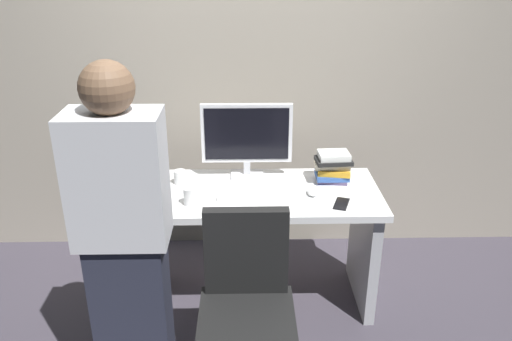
{
  "coord_description": "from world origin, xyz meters",
  "views": [
    {
      "loc": [
        -0.06,
        -2.67,
        2.02
      ],
      "look_at": [
        0.0,
        -0.05,
        0.89
      ],
      "focal_mm": 36.09,
      "sensor_mm": 36.0,
      "label": 1
    }
  ],
  "objects_px": {
    "book_stack": "(333,167)",
    "cell_phone": "(341,204)",
    "office_chair": "(247,320)",
    "person_at_desk": "(125,241)",
    "mouse": "(312,192)",
    "cup_by_monitor": "(180,177)",
    "desk": "(256,226)",
    "keyboard": "(255,195)",
    "monitor": "(247,136)",
    "cup_near_keyboard": "(190,196)"
  },
  "relations": [
    {
      "from": "keyboard",
      "to": "office_chair",
      "type": "bearing_deg",
      "value": -91.96
    },
    {
      "from": "desk",
      "to": "cup_near_keyboard",
      "type": "height_order",
      "value": "cup_near_keyboard"
    },
    {
      "from": "cup_near_keyboard",
      "to": "cell_phone",
      "type": "height_order",
      "value": "cup_near_keyboard"
    },
    {
      "from": "desk",
      "to": "person_at_desk",
      "type": "relative_size",
      "value": 0.87
    },
    {
      "from": "office_chair",
      "to": "mouse",
      "type": "xyz_separation_m",
      "value": [
        0.38,
        0.68,
        0.33
      ]
    },
    {
      "from": "desk",
      "to": "office_chair",
      "type": "height_order",
      "value": "office_chair"
    },
    {
      "from": "book_stack",
      "to": "monitor",
      "type": "bearing_deg",
      "value": 170.35
    },
    {
      "from": "mouse",
      "to": "keyboard",
      "type": "bearing_deg",
      "value": -176.69
    },
    {
      "from": "office_chair",
      "to": "cup_by_monitor",
      "type": "bearing_deg",
      "value": 114.54
    },
    {
      "from": "keyboard",
      "to": "cup_by_monitor",
      "type": "bearing_deg",
      "value": 160.07
    },
    {
      "from": "cell_phone",
      "to": "cup_near_keyboard",
      "type": "bearing_deg",
      "value": -161.81
    },
    {
      "from": "desk",
      "to": "cup_near_keyboard",
      "type": "distance_m",
      "value": 0.49
    },
    {
      "from": "mouse",
      "to": "monitor",
      "type": "bearing_deg",
      "value": 143.83
    },
    {
      "from": "mouse",
      "to": "cell_phone",
      "type": "xyz_separation_m",
      "value": [
        0.15,
        -0.13,
        -0.01
      ]
    },
    {
      "from": "office_chair",
      "to": "person_at_desk",
      "type": "bearing_deg",
      "value": 176.25
    },
    {
      "from": "desk",
      "to": "book_stack",
      "type": "height_order",
      "value": "book_stack"
    },
    {
      "from": "monitor",
      "to": "cell_phone",
      "type": "xyz_separation_m",
      "value": [
        0.51,
        -0.39,
        -0.25
      ]
    },
    {
      "from": "person_at_desk",
      "to": "keyboard",
      "type": "height_order",
      "value": "person_at_desk"
    },
    {
      "from": "keyboard",
      "to": "cup_by_monitor",
      "type": "height_order",
      "value": "cup_by_monitor"
    },
    {
      "from": "book_stack",
      "to": "cell_phone",
      "type": "bearing_deg",
      "value": -89.44
    },
    {
      "from": "desk",
      "to": "office_chair",
      "type": "bearing_deg",
      "value": -94.48
    },
    {
      "from": "person_at_desk",
      "to": "cup_near_keyboard",
      "type": "distance_m",
      "value": 0.59
    },
    {
      "from": "keyboard",
      "to": "cup_near_keyboard",
      "type": "relative_size",
      "value": 4.37
    },
    {
      "from": "office_chair",
      "to": "cup_by_monitor",
      "type": "height_order",
      "value": "office_chair"
    },
    {
      "from": "office_chair",
      "to": "book_stack",
      "type": "distance_m",
      "value": 1.09
    },
    {
      "from": "desk",
      "to": "mouse",
      "type": "distance_m",
      "value": 0.41
    },
    {
      "from": "mouse",
      "to": "cell_phone",
      "type": "relative_size",
      "value": 0.69
    },
    {
      "from": "cup_near_keyboard",
      "to": "mouse",
      "type": "bearing_deg",
      "value": 9.19
    },
    {
      "from": "desk",
      "to": "monitor",
      "type": "bearing_deg",
      "value": 102.96
    },
    {
      "from": "mouse",
      "to": "book_stack",
      "type": "distance_m",
      "value": 0.24
    },
    {
      "from": "keyboard",
      "to": "mouse",
      "type": "relative_size",
      "value": 4.3
    },
    {
      "from": "mouse",
      "to": "book_stack",
      "type": "height_order",
      "value": "book_stack"
    },
    {
      "from": "office_chair",
      "to": "cell_phone",
      "type": "bearing_deg",
      "value": 46.93
    },
    {
      "from": "cup_by_monitor",
      "to": "cell_phone",
      "type": "xyz_separation_m",
      "value": [
        0.91,
        -0.29,
        -0.04
      ]
    },
    {
      "from": "cup_by_monitor",
      "to": "book_stack",
      "type": "height_order",
      "value": "book_stack"
    },
    {
      "from": "cell_phone",
      "to": "monitor",
      "type": "bearing_deg",
      "value": 161.71
    },
    {
      "from": "office_chair",
      "to": "monitor",
      "type": "height_order",
      "value": "monitor"
    },
    {
      "from": "mouse",
      "to": "cup_near_keyboard",
      "type": "xyz_separation_m",
      "value": [
        -0.68,
        -0.11,
        0.03
      ]
    },
    {
      "from": "keyboard",
      "to": "cell_phone",
      "type": "height_order",
      "value": "keyboard"
    },
    {
      "from": "person_at_desk",
      "to": "office_chair",
      "type": "bearing_deg",
      "value": -3.75
    },
    {
      "from": "monitor",
      "to": "cup_near_keyboard",
      "type": "relative_size",
      "value": 5.49
    },
    {
      "from": "keyboard",
      "to": "mouse",
      "type": "distance_m",
      "value": 0.32
    },
    {
      "from": "desk",
      "to": "cell_phone",
      "type": "relative_size",
      "value": 9.93
    },
    {
      "from": "mouse",
      "to": "desk",
      "type": "bearing_deg",
      "value": 170.4
    },
    {
      "from": "keyboard",
      "to": "book_stack",
      "type": "distance_m",
      "value": 0.51
    },
    {
      "from": "cell_phone",
      "to": "office_chair",
      "type": "bearing_deg",
      "value": -113.8
    },
    {
      "from": "desk",
      "to": "person_at_desk",
      "type": "bearing_deg",
      "value": -130.16
    },
    {
      "from": "cup_near_keyboard",
      "to": "monitor",
      "type": "bearing_deg",
      "value": 50.54
    },
    {
      "from": "person_at_desk",
      "to": "book_stack",
      "type": "distance_m",
      "value": 1.34
    },
    {
      "from": "monitor",
      "to": "mouse",
      "type": "bearing_deg",
      "value": -36.17
    }
  ]
}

